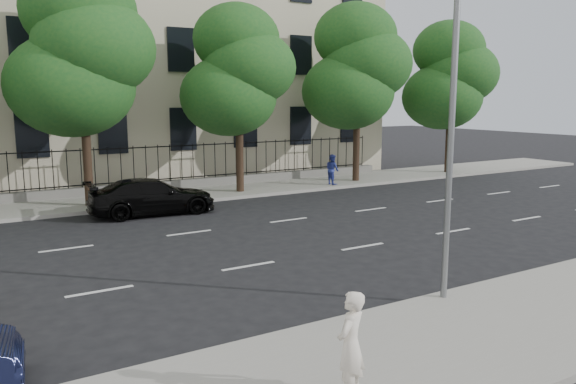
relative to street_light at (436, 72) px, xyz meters
name	(u,v)px	position (x,y,z in m)	size (l,w,h in m)	color
ground	(296,293)	(-2.50, 1.77, -5.15)	(120.00, 120.00, 0.00)	black
near_sidewalk	(414,355)	(-2.50, -2.23, -5.07)	(60.00, 4.00, 0.15)	gray
far_sidewalk	(132,200)	(-2.50, 15.77, -5.07)	(60.00, 4.00, 0.15)	gray
lane_markings	(216,248)	(-2.50, 6.52, -5.14)	(49.60, 4.62, 0.01)	silver
masonry_building	(80,18)	(-2.50, 24.72, 3.87)	(34.60, 12.11, 18.50)	#C1B399
iron_fence	(122,182)	(-2.50, 17.47, -4.50)	(30.00, 0.50, 2.20)	slate
street_light	(436,72)	(0.00, 0.00, 0.00)	(0.25, 3.32, 8.05)	slate
tree_c	(81,52)	(-4.46, 15.13, 1.26)	(5.89, 5.50, 9.80)	#382619
tree_d	(238,71)	(2.54, 15.13, 0.69)	(5.34, 4.94, 8.84)	#382619
tree_e	(357,67)	(9.54, 15.13, 1.05)	(5.71, 5.31, 9.46)	#382619
tree_f	(450,76)	(16.54, 15.13, 0.73)	(5.52, 5.12, 9.01)	#382619
black_sedan	(152,196)	(-2.59, 12.50, -4.42)	(2.03, 4.98, 1.45)	black
woman_near	(351,345)	(-4.43, -2.89, -4.17)	(0.60, 0.40, 1.66)	white
pedestrian_far	(332,169)	(7.55, 14.44, -4.21)	(0.76, 0.59, 1.57)	navy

